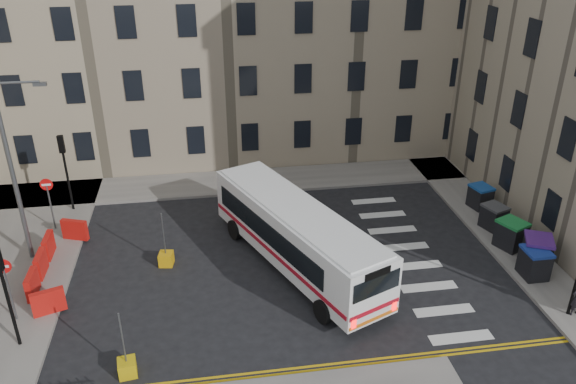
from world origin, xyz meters
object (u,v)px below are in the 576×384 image
object	(u,v)px
streetlamp	(12,172)
bus	(296,233)
bollard_chevron	(127,368)
wheelie_bin_c	(511,234)
wheelie_bin_b	(537,252)
wheelie_bin_a	(534,263)
wheelie_bin_e	(480,197)
wheelie_bin_d	(494,217)
bollard_yellow	(166,259)

from	to	relation	value
streetlamp	bus	size ratio (longest dim) A/B	0.76
bollard_chevron	wheelie_bin_c	bearing A→B (deg)	17.90
bus	wheelie_bin_b	distance (m)	10.51
wheelie_bin_b	bus	bearing A→B (deg)	-165.64
bus	wheelie_bin_a	bearing A→B (deg)	-37.61
streetlamp	bollard_chevron	size ratio (longest dim) A/B	13.57
wheelie_bin_a	wheelie_bin_b	xyz separation A→B (m)	(0.45, 0.62, 0.08)
bollard_chevron	wheelie_bin_b	bearing A→B (deg)	12.29
streetlamp	wheelie_bin_b	size ratio (longest dim) A/B	4.85
wheelie_bin_a	wheelie_bin_e	xyz separation A→B (m)	(0.62, 6.29, -0.04)
wheelie_bin_a	wheelie_bin_c	xyz separation A→B (m)	(0.19, 2.33, 0.02)
wheelie_bin_e	streetlamp	bearing A→B (deg)	170.13
wheelie_bin_d	wheelie_bin_e	bearing A→B (deg)	61.40
wheelie_bin_c	bollard_chevron	xyz separation A→B (m)	(-16.80, -5.43, -0.53)
streetlamp	wheelie_bin_e	bearing A→B (deg)	3.58
bus	bollard_yellow	world-z (taller)	bus
streetlamp	wheelie_bin_e	distance (m)	22.54
bus	bollard_chevron	distance (m)	8.89
wheelie_bin_e	wheelie_bin_a	bearing A→B (deg)	-109.11
wheelie_bin_c	bollard_chevron	world-z (taller)	wheelie_bin_c
wheelie_bin_a	wheelie_bin_e	distance (m)	6.32
wheelie_bin_a	wheelie_bin_c	distance (m)	2.34
bollard_chevron	wheelie_bin_e	bearing A→B (deg)	28.59
bus	wheelie_bin_e	bearing A→B (deg)	-3.48
wheelie_bin_c	bus	bearing A→B (deg)	155.20
streetlamp	wheelie_bin_d	size ratio (longest dim) A/B	6.00
wheelie_bin_d	bollard_yellow	world-z (taller)	wheelie_bin_d
wheelie_bin_a	bollard_yellow	world-z (taller)	wheelie_bin_a
wheelie_bin_a	wheelie_bin_c	world-z (taller)	wheelie_bin_c
wheelie_bin_d	wheelie_bin_e	xyz separation A→B (m)	(0.35, 2.16, -0.00)
wheelie_bin_c	bollard_yellow	world-z (taller)	wheelie_bin_c
bus	wheelie_bin_c	bearing A→B (deg)	-24.36
streetlamp	wheelie_bin_e	xyz separation A→B (m)	(22.22, 1.39, -3.57)
wheelie_bin_b	wheelie_bin_c	world-z (taller)	wheelie_bin_b
bus	wheelie_bin_d	distance (m)	10.30
bus	wheelie_bin_e	size ratio (longest dim) A/B	8.29
wheelie_bin_c	bollard_chevron	distance (m)	17.66
wheelie_bin_e	bus	bearing A→B (deg)	-173.70
wheelie_bin_e	bollard_yellow	bearing A→B (deg)	176.27
wheelie_bin_b	wheelie_bin_d	bearing A→B (deg)	117.65
bollard_yellow	bollard_chevron	xyz separation A→B (m)	(-1.05, -6.62, 0.00)
wheelie_bin_a	bus	bearing A→B (deg)	165.82
wheelie_bin_b	bollard_chevron	size ratio (longest dim) A/B	2.79
wheelie_bin_b	streetlamp	bearing A→B (deg)	-166.14
wheelie_bin_a	streetlamp	bearing A→B (deg)	167.40
wheelie_bin_c	bollard_yellow	xyz separation A→B (m)	(-15.75, 1.19, -0.53)
wheelie_bin_a	wheelie_bin_d	distance (m)	4.14
bus	wheelie_bin_c	size ratio (longest dim) A/B	6.96
wheelie_bin_d	bollard_chevron	size ratio (longest dim) A/B	2.26
streetlamp	wheelie_bin_d	xyz separation A→B (m)	(21.87, -0.77, -3.57)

